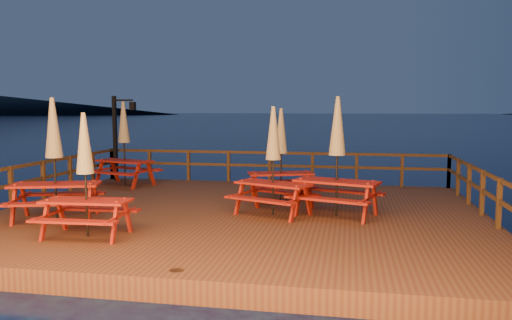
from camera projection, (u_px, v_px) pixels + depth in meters
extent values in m
plane|color=black|center=(239.00, 227.00, 12.50)|extent=(500.00, 500.00, 0.00)
cube|color=#4F2819|center=(239.00, 219.00, 12.48)|extent=(12.00, 10.00, 0.40)
cylinder|color=#3A1F12|center=(116.00, 199.00, 18.06)|extent=(0.24, 0.24, 1.40)
cylinder|color=#3A1F12|center=(177.00, 312.00, 8.04)|extent=(0.24, 0.24, 1.40)
cylinder|color=#3A1F12|center=(269.00, 204.00, 17.03)|extent=(0.24, 0.24, 1.40)
cylinder|color=#3A1F12|center=(441.00, 211.00, 16.00)|extent=(0.24, 0.24, 1.40)
cube|color=#3A1F12|center=(270.00, 153.00, 17.09)|extent=(11.70, 0.06, 0.09)
cube|color=#3A1F12|center=(270.00, 166.00, 17.14)|extent=(11.70, 0.06, 0.09)
cube|color=#3A1F12|center=(142.00, 164.00, 18.01)|extent=(0.10, 0.10, 1.10)
cube|color=#3A1F12|center=(270.00, 167.00, 17.14)|extent=(0.10, 0.10, 1.10)
cube|color=#3A1F12|center=(411.00, 170.00, 16.28)|extent=(0.10, 0.10, 1.10)
cube|color=#3A1F12|center=(27.00, 165.00, 13.43)|extent=(0.06, 9.70, 0.09)
cube|color=#3A1F12|center=(28.00, 181.00, 13.48)|extent=(0.06, 9.70, 0.09)
cube|color=#3A1F12|center=(28.00, 183.00, 13.48)|extent=(0.10, 0.10, 1.10)
cube|color=#3A1F12|center=(99.00, 167.00, 17.27)|extent=(0.10, 0.10, 1.10)
cube|color=#3A1F12|center=(491.00, 176.00, 11.27)|extent=(0.06, 9.70, 0.09)
cube|color=#3A1F12|center=(490.00, 195.00, 11.32)|extent=(0.06, 9.70, 0.09)
cube|color=#3A1F12|center=(490.00, 198.00, 11.33)|extent=(0.10, 0.10, 1.10)
cube|color=#3A1F12|center=(455.00, 175.00, 15.12)|extent=(0.10, 0.10, 1.10)
cube|color=black|center=(115.00, 138.00, 17.77)|extent=(0.12, 0.12, 3.00)
cube|color=black|center=(123.00, 100.00, 17.57)|extent=(0.70, 0.06, 0.06)
cube|color=black|center=(133.00, 106.00, 17.53)|extent=(0.18, 0.18, 0.28)
sphere|color=#E1A35A|center=(133.00, 106.00, 17.53)|extent=(0.14, 0.14, 0.14)
cube|color=maroon|center=(337.00, 182.00, 11.92)|extent=(2.13, 1.35, 0.06)
cube|color=maroon|center=(345.00, 191.00, 12.53)|extent=(1.99, 0.91, 0.06)
cube|color=maroon|center=(326.00, 200.00, 11.37)|extent=(1.99, 0.91, 0.06)
cube|color=maroon|center=(310.00, 193.00, 12.67)|extent=(0.10, 0.13, 0.83)
cube|color=maroon|center=(298.00, 198.00, 12.04)|extent=(0.10, 0.13, 0.83)
cube|color=maroon|center=(375.00, 199.00, 11.88)|extent=(0.10, 0.13, 0.83)
cube|color=maroon|center=(366.00, 204.00, 11.24)|extent=(0.10, 0.13, 0.83)
cylinder|color=black|center=(337.00, 159.00, 11.86)|extent=(0.05, 0.05, 2.77)
cone|color=#9C8E60|center=(338.00, 126.00, 11.78)|extent=(0.40, 0.40, 1.38)
sphere|color=black|center=(338.00, 99.00, 11.71)|extent=(0.08, 0.08, 0.08)
cube|color=maroon|center=(125.00, 161.00, 16.64)|extent=(2.09, 1.32, 0.05)
cube|color=maroon|center=(138.00, 169.00, 17.24)|extent=(1.95, 0.89, 0.05)
cube|color=maroon|center=(111.00, 173.00, 16.11)|extent=(1.95, 0.89, 0.05)
cube|color=maroon|center=(115.00, 170.00, 17.38)|extent=(0.10, 0.12, 0.81)
cube|color=maroon|center=(99.00, 173.00, 16.76)|extent=(0.10, 0.12, 0.81)
cube|color=maroon|center=(151.00, 173.00, 16.61)|extent=(0.10, 0.12, 0.81)
cube|color=maroon|center=(136.00, 176.00, 15.99)|extent=(0.10, 0.12, 0.81)
cylinder|color=black|center=(124.00, 145.00, 16.59)|extent=(0.05, 0.05, 2.71)
cone|color=#9C8E60|center=(124.00, 122.00, 16.51)|extent=(0.39, 0.39, 1.35)
sphere|color=black|center=(123.00, 103.00, 16.44)|extent=(0.08, 0.08, 0.08)
cube|color=maroon|center=(55.00, 185.00, 11.51)|extent=(2.11, 1.33, 0.05)
cube|color=maroon|center=(63.00, 194.00, 12.19)|extent=(1.97, 0.89, 0.05)
cube|color=maroon|center=(48.00, 204.00, 10.90)|extent=(1.97, 0.89, 0.05)
cube|color=maroon|center=(24.00, 200.00, 11.81)|extent=(0.10, 0.12, 0.82)
cube|color=maroon|center=(14.00, 206.00, 11.10)|extent=(0.10, 0.12, 0.82)
cube|color=maroon|center=(96.00, 198.00, 12.01)|extent=(0.10, 0.12, 0.82)
cube|color=maroon|center=(90.00, 204.00, 11.30)|extent=(0.10, 0.12, 0.82)
cylinder|color=black|center=(54.00, 161.00, 11.45)|extent=(0.05, 0.05, 2.73)
cone|color=#9C8E60|center=(53.00, 128.00, 11.37)|extent=(0.39, 0.39, 1.37)
sphere|color=black|center=(52.00, 100.00, 11.31)|extent=(0.08, 0.08, 0.08)
cube|color=maroon|center=(273.00, 184.00, 12.03)|extent=(1.97, 1.37, 0.05)
cube|color=maroon|center=(286.00, 193.00, 12.56)|extent=(1.80, 0.97, 0.05)
cube|color=maroon|center=(259.00, 200.00, 11.55)|extent=(1.80, 0.97, 0.05)
cube|color=maroon|center=(255.00, 194.00, 12.76)|extent=(0.10, 0.12, 0.76)
cube|color=maroon|center=(239.00, 198.00, 12.21)|extent=(0.10, 0.12, 0.76)
cube|color=maroon|center=(308.00, 200.00, 11.92)|extent=(0.10, 0.12, 0.76)
cube|color=maroon|center=(294.00, 205.00, 11.37)|extent=(0.10, 0.12, 0.76)
cylinder|color=black|center=(273.00, 163.00, 11.97)|extent=(0.04, 0.04, 2.55)
cone|color=#9C8E60|center=(273.00, 133.00, 11.90)|extent=(0.37, 0.37, 1.27)
sphere|color=black|center=(273.00, 108.00, 11.84)|extent=(0.07, 0.07, 0.07)
cube|color=maroon|center=(86.00, 201.00, 10.00)|extent=(1.77, 0.76, 0.05)
cube|color=maroon|center=(100.00, 209.00, 10.60)|extent=(1.75, 0.36, 0.05)
cube|color=maroon|center=(72.00, 222.00, 9.46)|extent=(1.75, 0.36, 0.05)
cube|color=maroon|center=(62.00, 214.00, 10.45)|extent=(0.06, 0.10, 0.73)
cube|color=maroon|center=(45.00, 221.00, 9.82)|extent=(0.06, 0.10, 0.73)
cube|color=maroon|center=(128.00, 216.00, 10.25)|extent=(0.06, 0.10, 0.73)
cube|color=maroon|center=(115.00, 223.00, 9.62)|extent=(0.06, 0.10, 0.73)
cylinder|color=black|center=(86.00, 177.00, 9.95)|extent=(0.04, 0.04, 2.42)
cone|color=#9C8E60|center=(84.00, 143.00, 9.88)|extent=(0.35, 0.35, 1.21)
sphere|color=black|center=(83.00, 115.00, 9.82)|extent=(0.07, 0.07, 0.07)
cube|color=maroon|center=(281.00, 173.00, 14.00)|extent=(1.92, 1.23, 0.05)
cube|color=maroon|center=(277.00, 181.00, 14.62)|extent=(1.79, 0.83, 0.05)
cube|color=maroon|center=(285.00, 187.00, 13.44)|extent=(1.79, 0.83, 0.05)
cube|color=maroon|center=(253.00, 185.00, 14.26)|extent=(0.09, 0.11, 0.75)
cube|color=maroon|center=(256.00, 189.00, 13.61)|extent=(0.09, 0.11, 0.75)
cube|color=maroon|center=(304.00, 184.00, 14.46)|extent=(0.09, 0.11, 0.75)
cube|color=maroon|center=(309.00, 188.00, 13.81)|extent=(0.09, 0.11, 0.75)
cylinder|color=black|center=(281.00, 156.00, 13.95)|extent=(0.04, 0.04, 2.49)
cone|color=#9C8E60|center=(281.00, 131.00, 13.87)|extent=(0.36, 0.36, 1.25)
sphere|color=black|center=(281.00, 110.00, 13.81)|extent=(0.07, 0.07, 0.07)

